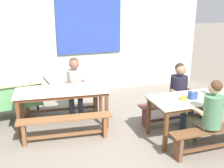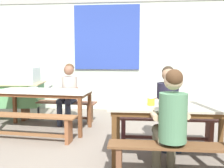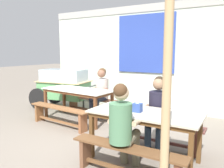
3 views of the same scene
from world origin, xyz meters
name	(u,v)px [view 1 (image 1 of 3)]	position (x,y,z in m)	size (l,w,h in m)	color
ground_plane	(125,141)	(0.00, 0.00, 0.00)	(40.00, 40.00, 0.00)	gray
backdrop_wall	(87,34)	(0.00, 2.86, 1.53)	(6.32, 0.23, 2.92)	silver
dining_table_far	(62,93)	(-0.93, 0.96, 0.67)	(1.81, 0.88, 0.75)	silver
dining_table_near	(195,101)	(1.25, -0.17, 0.67)	(1.63, 0.76, 0.75)	#BEB49E
bench_far_back	(62,101)	(-0.88, 1.54, 0.29)	(1.71, 0.46, 0.43)	brown
bench_far_front	(65,125)	(-0.98, 0.37, 0.29)	(1.65, 0.38, 0.43)	brown
bench_near_back	(176,109)	(1.25, 0.41, 0.30)	(1.57, 0.28, 0.43)	brown
bench_near_front	(214,136)	(1.25, -0.76, 0.29)	(1.56, 0.25, 0.43)	brown
food_cart	(3,87)	(-2.03, 1.68, 0.68)	(1.92, 1.05, 1.13)	#60A765
person_center_facing	(75,83)	(-0.59, 1.45, 0.70)	(0.47, 0.53, 1.23)	#2C3447
person_near_front	(209,112)	(1.15, -0.68, 0.69)	(0.43, 0.58, 1.24)	#6A6851
person_right_near_table	(180,91)	(1.27, 0.35, 0.70)	(0.47, 0.54, 1.23)	#27374C
tissue_box	(193,95)	(1.15, -0.22, 0.82)	(0.12, 0.11, 0.16)	#334F9E
condiment_jar	(184,97)	(0.96, -0.23, 0.80)	(0.09, 0.09, 0.11)	yellow
soup_bowl	(50,88)	(-1.15, 1.02, 0.77)	(0.17, 0.17, 0.05)	silver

